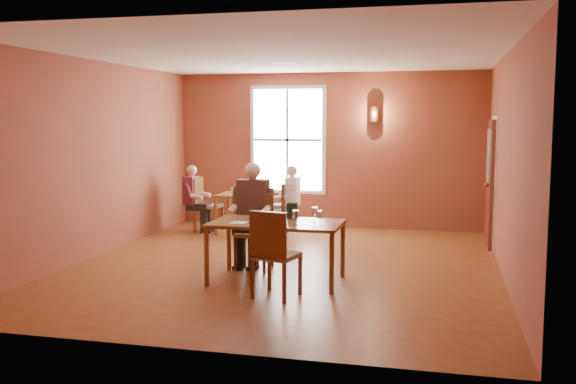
% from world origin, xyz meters
% --- Properties ---
extents(ground, '(6.00, 7.00, 0.01)m').
position_xyz_m(ground, '(0.00, 0.00, 0.00)').
color(ground, brown).
rests_on(ground, ground).
extents(wall_back, '(6.00, 0.04, 3.00)m').
position_xyz_m(wall_back, '(0.00, 3.50, 1.50)').
color(wall_back, brown).
rests_on(wall_back, ground).
extents(wall_front, '(6.00, 0.04, 3.00)m').
position_xyz_m(wall_front, '(0.00, -3.50, 1.50)').
color(wall_front, brown).
rests_on(wall_front, ground).
extents(wall_left, '(0.04, 7.00, 3.00)m').
position_xyz_m(wall_left, '(-3.00, 0.00, 1.50)').
color(wall_left, brown).
rests_on(wall_left, ground).
extents(wall_right, '(0.04, 7.00, 3.00)m').
position_xyz_m(wall_right, '(3.00, 0.00, 1.50)').
color(wall_right, brown).
rests_on(wall_right, ground).
extents(ceiling, '(6.00, 7.00, 0.04)m').
position_xyz_m(ceiling, '(0.00, 0.00, 3.00)').
color(ceiling, white).
rests_on(ceiling, wall_back).
extents(window, '(1.36, 0.10, 1.96)m').
position_xyz_m(window, '(-0.80, 3.45, 1.70)').
color(window, white).
rests_on(window, wall_back).
extents(door, '(0.12, 1.04, 2.10)m').
position_xyz_m(door, '(2.94, 2.30, 1.05)').
color(door, maroon).
rests_on(door, ground).
extents(wall_sconce, '(0.16, 0.16, 0.28)m').
position_xyz_m(wall_sconce, '(0.90, 3.40, 2.20)').
color(wall_sconce, brown).
rests_on(wall_sconce, wall_back).
extents(main_table, '(1.68, 0.94, 0.79)m').
position_xyz_m(main_table, '(0.12, -0.90, 0.39)').
color(main_table, brown).
rests_on(main_table, ground).
extents(chair_diner_main, '(0.46, 0.46, 1.04)m').
position_xyz_m(chair_diner_main, '(-0.38, -0.25, 0.52)').
color(chair_diner_main, '#532A1A').
rests_on(chair_diner_main, ground).
extents(diner_main, '(0.57, 0.57, 1.43)m').
position_xyz_m(diner_main, '(-0.38, -0.28, 0.72)').
color(diner_main, '#3F281B').
rests_on(diner_main, ground).
extents(chair_empty, '(0.56, 0.56, 1.05)m').
position_xyz_m(chair_empty, '(0.30, -1.60, 0.53)').
color(chair_empty, '#482212').
rests_on(chair_empty, ground).
extents(plate_food, '(0.42, 0.42, 0.04)m').
position_xyz_m(plate_food, '(-0.10, -0.87, 0.81)').
color(plate_food, white).
rests_on(plate_food, main_table).
extents(sandwich, '(0.11, 0.10, 0.12)m').
position_xyz_m(sandwich, '(-0.06, -0.82, 0.84)').
color(sandwich, '#DDAE5E').
rests_on(sandwich, main_table).
extents(goblet_a, '(0.10, 0.10, 0.20)m').
position_xyz_m(goblet_a, '(0.59, -0.79, 0.89)').
color(goblet_a, white).
rests_on(goblet_a, main_table).
extents(goblet_b, '(0.09, 0.09, 0.20)m').
position_xyz_m(goblet_b, '(0.72, -1.06, 0.89)').
color(goblet_b, white).
rests_on(goblet_b, main_table).
extents(goblet_c, '(0.11, 0.11, 0.20)m').
position_xyz_m(goblet_c, '(0.41, -1.07, 0.89)').
color(goblet_c, silver).
rests_on(goblet_c, main_table).
extents(menu_stand, '(0.14, 0.07, 0.22)m').
position_xyz_m(menu_stand, '(0.26, -0.65, 0.90)').
color(menu_stand, black).
rests_on(menu_stand, main_table).
extents(knife, '(0.22, 0.04, 0.00)m').
position_xyz_m(knife, '(0.05, -1.19, 0.79)').
color(knife, silver).
rests_on(knife, main_table).
extents(napkin, '(0.20, 0.20, 0.01)m').
position_xyz_m(napkin, '(-0.33, -1.09, 0.79)').
color(napkin, white).
rests_on(napkin, main_table).
extents(second_table, '(0.82, 0.82, 0.73)m').
position_xyz_m(second_table, '(-1.45, 2.47, 0.36)').
color(second_table, brown).
rests_on(second_table, ground).
extents(chair_diner_white, '(0.42, 0.42, 0.94)m').
position_xyz_m(chair_diner_white, '(-0.80, 2.47, 0.47)').
color(chair_diner_white, '#4A2612').
rests_on(chair_diner_white, ground).
extents(diner_white, '(0.49, 0.49, 1.22)m').
position_xyz_m(diner_white, '(-0.77, 2.47, 0.61)').
color(diner_white, silver).
rests_on(diner_white, ground).
extents(chair_diner_maroon, '(0.45, 0.45, 1.01)m').
position_xyz_m(chair_diner_maroon, '(-2.10, 2.47, 0.51)').
color(chair_diner_maroon, '#462011').
rests_on(chair_diner_maroon, ground).
extents(diner_maroon, '(0.48, 0.48, 1.21)m').
position_xyz_m(diner_maroon, '(-2.13, 2.47, 0.60)').
color(diner_maroon, maroon).
rests_on(diner_maroon, ground).
extents(cup_a, '(0.15, 0.15, 0.09)m').
position_xyz_m(cup_a, '(-1.28, 2.33, 0.77)').
color(cup_a, silver).
rests_on(cup_a, second_table).
extents(cup_b, '(0.13, 0.13, 0.10)m').
position_xyz_m(cup_b, '(-1.65, 2.63, 0.78)').
color(cup_b, white).
rests_on(cup_b, second_table).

